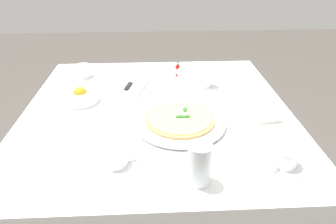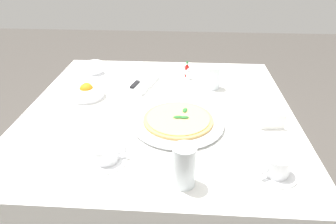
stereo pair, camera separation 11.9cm
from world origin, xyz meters
TOP-DOWN VIEW (x-y plane):
  - dining_table at (0.00, 0.00)m, footprint 1.09×1.09m
  - pizza_plate at (-0.12, -0.08)m, footprint 0.35×0.35m
  - pizza at (-0.12, -0.08)m, footprint 0.26×0.26m
  - coffee_cup_far_left at (-0.38, -0.39)m, footprint 0.13×0.13m
  - coffee_cup_near_right at (-0.35, 0.13)m, footprint 0.13×0.13m
  - coffee_cup_back_corner at (0.35, 0.36)m, footprint 0.13×0.13m
  - water_glass_center_back at (0.22, -0.23)m, footprint 0.07×0.07m
  - water_glass_left_edge at (-0.44, -0.11)m, footprint 0.07×0.07m
  - napkin_folded at (0.23, 0.12)m, footprint 0.25×0.19m
  - dinner_knife at (0.23, 0.12)m, footprint 0.19×0.06m
  - citrus_bowl at (0.09, 0.33)m, footprint 0.15×0.15m
  - hot_sauce_bottle at (0.34, -0.11)m, footprint 0.02×0.02m
  - salt_shaker at (0.37, -0.10)m, footprint 0.03×0.03m
  - pepper_shaker at (0.31, -0.12)m, footprint 0.03×0.03m
  - menu_card at (-0.13, -0.43)m, footprint 0.01×0.09m

SIDE VIEW (x-z plane):
  - dining_table at x=0.00m, z-range 0.24..0.99m
  - napkin_folded at x=0.23m, z-range 0.75..0.77m
  - pizza_plate at x=-0.12m, z-range 0.75..0.77m
  - dinner_knife at x=0.23m, z-range 0.77..0.78m
  - pizza at x=-0.12m, z-range 0.76..0.78m
  - salt_shaker at x=0.37m, z-range 0.74..0.80m
  - pepper_shaker at x=0.31m, z-range 0.74..0.80m
  - coffee_cup_near_right at x=-0.35m, z-range 0.74..0.80m
  - citrus_bowl at x=0.09m, z-range 0.74..0.81m
  - coffee_cup_far_left at x=-0.38m, z-range 0.74..0.81m
  - coffee_cup_back_corner at x=0.35m, z-range 0.74..0.81m
  - menu_card at x=-0.13m, z-range 0.75..0.81m
  - hot_sauce_bottle at x=0.34m, z-range 0.74..0.82m
  - water_glass_center_back at x=0.22m, z-range 0.74..0.85m
  - water_glass_left_edge at x=-0.44m, z-range 0.74..0.87m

